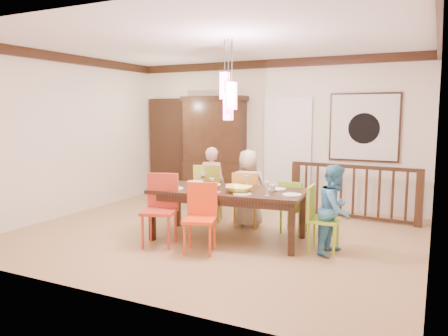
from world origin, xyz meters
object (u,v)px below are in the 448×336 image
at_px(china_hutch, 214,149).
at_px(balustrade, 353,191).
at_px(person_far_left, 212,184).
at_px(chair_far_left, 209,188).
at_px(chair_end_right, 324,214).
at_px(person_end_right, 335,209).
at_px(person_far_mid, 248,188).
at_px(dining_table, 228,195).

relative_size(china_hutch, balustrade, 0.97).
height_order(china_hutch, person_far_left, china_hutch).
bearing_deg(chair_far_left, chair_end_right, 142.36).
bearing_deg(chair_end_right, chair_far_left, 67.61).
distance_m(chair_far_left, person_end_right, 2.44).
bearing_deg(person_far_mid, chair_far_left, -20.48).
height_order(chair_end_right, balustrade, balustrade).
bearing_deg(dining_table, person_far_mid, 85.41).
height_order(dining_table, china_hutch, china_hutch).
bearing_deg(person_far_left, person_far_mid, 164.74).
height_order(person_far_mid, person_end_right, person_far_mid).
relative_size(balustrade, person_far_mid, 1.78).
height_order(dining_table, person_far_mid, person_far_mid).
xyz_separation_m(china_hutch, balustrade, (2.93, -0.35, -0.61)).
bearing_deg(dining_table, balustrade, 49.12).
xyz_separation_m(china_hutch, person_end_right, (3.04, -2.39, -0.51)).
distance_m(dining_table, person_end_right, 1.55).
height_order(dining_table, person_far_left, person_far_left).
height_order(chair_far_left, person_far_mid, person_far_mid).
bearing_deg(person_end_right, dining_table, 100.56).
xyz_separation_m(dining_table, person_far_mid, (-0.02, 0.81, -0.03)).
relative_size(dining_table, person_far_left, 1.80).
bearing_deg(balustrade, dining_table, -120.63).
xyz_separation_m(dining_table, chair_end_right, (1.41, 0.05, -0.16)).
bearing_deg(chair_end_right, person_end_right, -98.81).
relative_size(china_hutch, person_far_left, 1.71).
bearing_deg(person_far_left, china_hutch, -74.50).
height_order(chair_far_left, balustrade, chair_far_left).
bearing_deg(chair_far_left, person_end_right, 143.16).
relative_size(china_hutch, person_far_mid, 1.73).
bearing_deg(person_far_mid, person_end_right, 134.65).
bearing_deg(dining_table, chair_far_left, 126.31).
height_order(chair_far_left, person_end_right, person_end_right).
distance_m(person_far_left, person_end_right, 2.43).
bearing_deg(person_end_right, person_far_left, 79.05).
xyz_separation_m(chair_end_right, balustrade, (0.03, 2.03, -0.01)).
distance_m(chair_end_right, person_far_mid, 1.62).
relative_size(dining_table, balustrade, 1.02).
relative_size(person_far_left, person_far_mid, 1.01).
xyz_separation_m(dining_table, balustrade, (1.44, 2.08, -0.17)).
distance_m(chair_end_right, balustrade, 2.03).
distance_m(person_far_mid, person_end_right, 1.75).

